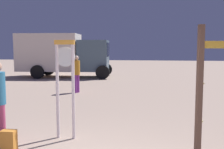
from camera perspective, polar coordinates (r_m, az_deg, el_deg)
The scene contains 5 objects.
standing_clock at distance 5.90m, azimuth -10.10°, elevation -0.77°, with size 0.45×0.12×2.20m.
arrow_sign at distance 5.37m, azimuth 21.50°, elevation 0.95°, with size 1.00×0.45×2.46m.
backpack at distance 5.61m, azimuth -21.42°, elevation -13.40°, with size 0.28×0.22×0.45m.
person_distant at distance 11.99m, azimuth -7.71°, elevation 0.54°, with size 0.32×0.32×1.69m.
box_truck_near at distance 18.68m, azimuth -10.84°, elevation 4.46°, with size 6.52×2.87×2.99m.
Camera 1 is at (0.65, -3.40, 2.02)m, focal length 42.20 mm.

